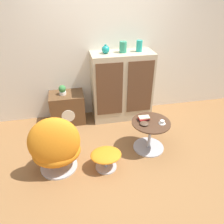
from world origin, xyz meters
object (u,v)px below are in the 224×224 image
object	(u,v)px
coffee_table	(150,134)
sideboard	(122,86)
egg_chair	(56,147)
teacup	(162,122)
potted_plant	(62,90)
vase_leftmost	(106,49)
book_stack	(144,118)
vase_inner_left	(123,47)
ottoman	(106,156)
vase_inner_right	(139,46)
bowl	(144,123)
tv_console	(68,108)

from	to	relation	value
coffee_table	sideboard	bearing A→B (deg)	100.83
egg_chair	teacup	bearing A→B (deg)	4.64
potted_plant	sideboard	bearing A→B (deg)	-1.12
sideboard	vase_leftmost	bearing A→B (deg)	179.23
potted_plant	book_stack	bearing A→B (deg)	-39.92
egg_chair	vase_inner_left	xyz separation A→B (m)	(1.20, 1.23, 0.93)
coffee_table	teacup	world-z (taller)	teacup
egg_chair	ottoman	distance (m)	0.69
sideboard	teacup	xyz separation A→B (m)	(0.34, -1.10, -0.11)
vase_inner_right	teacup	xyz separation A→B (m)	(0.05, -1.11, -0.83)
bowl	potted_plant	bearing A→B (deg)	136.14
vase_inner_left	vase_inner_right	bearing A→B (deg)	0.00
vase_inner_right	bowl	xyz separation A→B (m)	(-0.21, -1.08, -0.83)
sideboard	bowl	bearing A→B (deg)	-86.05
vase_inner_right	tv_console	bearing A→B (deg)	179.29
ottoman	teacup	distance (m)	0.95
potted_plant	bowl	world-z (taller)	potted_plant
tv_console	egg_chair	xyz separation A→B (m)	(-0.18, -1.25, 0.12)
vase_inner_right	vase_leftmost	bearing A→B (deg)	-180.00
coffee_table	book_stack	distance (m)	0.27
tv_console	coffee_table	world-z (taller)	tv_console
coffee_table	tv_console	bearing A→B (deg)	138.96
ottoman	vase_inner_left	distance (m)	1.82
ottoman	book_stack	bearing A→B (deg)	28.98
egg_chair	bowl	bearing A→B (deg)	6.98
ottoman	teacup	bearing A→B (deg)	13.62
ottoman	vase_leftmost	world-z (taller)	vase_leftmost
vase_leftmost	potted_plant	xyz separation A→B (m)	(-0.78, 0.02, -0.67)
ottoman	vase_inner_left	world-z (taller)	vase_inner_left
sideboard	vase_inner_left	bearing A→B (deg)	26.51
vase_leftmost	book_stack	bearing A→B (deg)	-67.71
vase_inner_left	book_stack	distance (m)	1.27
vase_inner_right	book_stack	world-z (taller)	vase_inner_right
vase_inner_right	ottoman	bearing A→B (deg)	-122.10
book_stack	egg_chair	bearing A→B (deg)	-168.29
ottoman	vase_inner_left	size ratio (longest dim) A/B	2.39
egg_chair	teacup	size ratio (longest dim) A/B	8.77
sideboard	bowl	world-z (taller)	sideboard
ottoman	vase_inner_right	bearing A→B (deg)	57.90
tv_console	potted_plant	xyz separation A→B (m)	(-0.05, 0.00, 0.37)
bowl	coffee_table	bearing A→B (deg)	18.41
sideboard	teacup	size ratio (longest dim) A/B	12.28
tv_console	book_stack	world-z (taller)	tv_console
potted_plant	bowl	distance (m)	1.59
ottoman	potted_plant	size ratio (longest dim) A/B	2.50
sideboard	egg_chair	size ratio (longest dim) A/B	1.40
ottoman	bowl	xyz separation A→B (m)	(0.61, 0.24, 0.30)
ottoman	teacup	size ratio (longest dim) A/B	4.25
vase_inner_right	sideboard	bearing A→B (deg)	-179.23
ottoman	book_stack	world-z (taller)	book_stack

